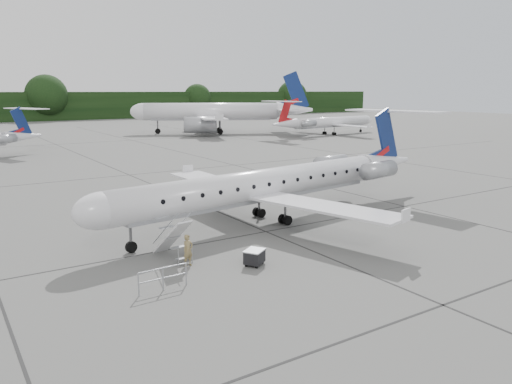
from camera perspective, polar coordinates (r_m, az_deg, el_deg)
ground at (r=30.42m, az=9.00°, el=-4.67°), size 320.00×320.00×0.00m
treeline at (r=152.93m, az=-25.96°, el=8.74°), size 260.00×4.00×8.00m
main_regional_jet at (r=31.58m, az=0.55°, el=2.55°), size 29.64×23.16×6.97m
airstair at (r=25.66m, az=-9.54°, el=-5.22°), size 1.19×2.61×2.18m
passenger at (r=24.61m, az=-7.78°, el=-6.63°), size 0.66×0.51×1.59m
safety_railing at (r=21.99m, az=-10.58°, el=-9.78°), size 2.20×0.15×1.00m
baggage_cart at (r=24.62m, az=-0.18°, el=-7.43°), size 1.23×1.18×0.83m
bg_narrowbody at (r=100.14m, az=-5.17°, el=10.11°), size 40.71×36.58×12.01m
bg_regional_right at (r=98.37m, az=8.79°, el=8.46°), size 27.71×21.44×6.73m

